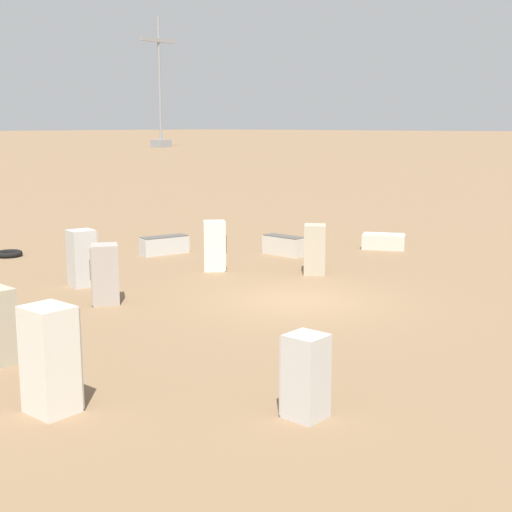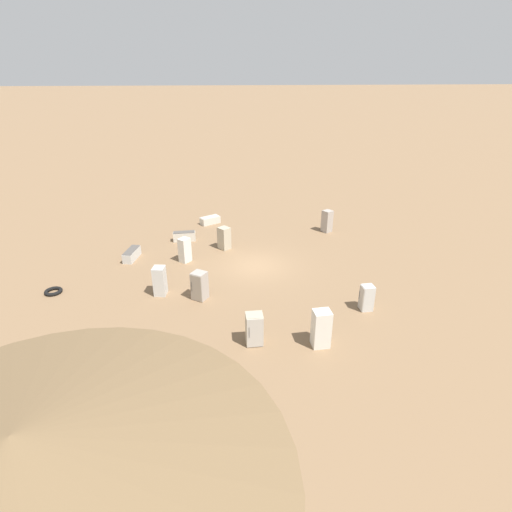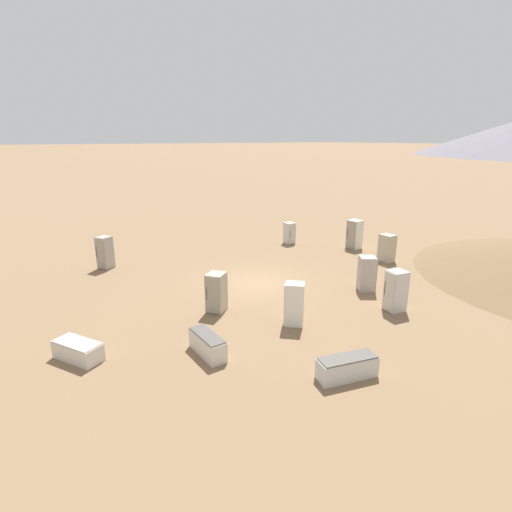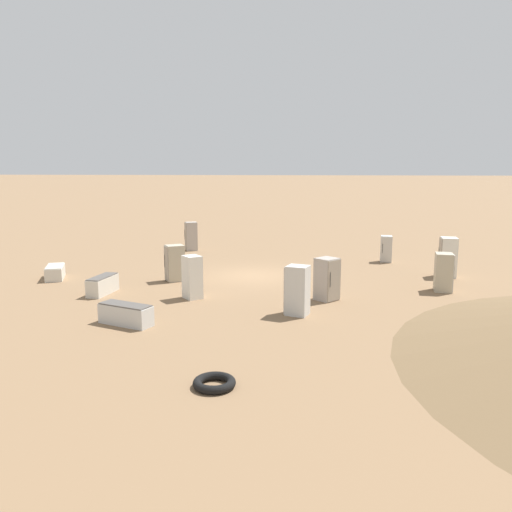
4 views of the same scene
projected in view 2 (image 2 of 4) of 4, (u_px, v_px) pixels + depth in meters
ground_plane at (256, 266)px, 26.31m from camera, size 1000.00×1000.00×0.00m
dirt_mound at (19, 462)px, 11.76m from camera, size 16.95×16.95×2.17m
discarded_fridge_0 at (210, 220)px, 33.67m from camera, size 1.39×1.78×0.61m
discarded_fridge_1 at (321, 328)px, 18.23m from camera, size 0.75×0.80×1.84m
discarded_fridge_2 at (200, 286)px, 22.16m from camera, size 1.03×1.03×1.62m
discarded_fridge_3 at (185, 250)px, 26.61m from camera, size 0.91×0.91×1.67m
discarded_fridge_4 at (327, 221)px, 31.74m from camera, size 0.93×0.90×1.75m
discarded_fridge_5 at (132, 254)px, 27.18m from camera, size 1.91×1.07×0.67m
discarded_fridge_6 at (160, 281)px, 22.59m from camera, size 0.87×0.78×1.71m
discarded_fridge_7 at (254, 329)px, 18.41m from camera, size 0.73×0.82×1.57m
discarded_fridge_8 at (224, 238)px, 28.62m from camera, size 1.02×1.00×1.61m
discarded_fridge_9 at (184, 236)px, 30.16m from camera, size 0.59×1.66×0.72m
discarded_fridge_10 at (367, 298)px, 21.15m from camera, size 0.59×0.66×1.42m
scrap_tire at (53, 291)px, 23.01m from camera, size 0.99×0.99×0.20m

